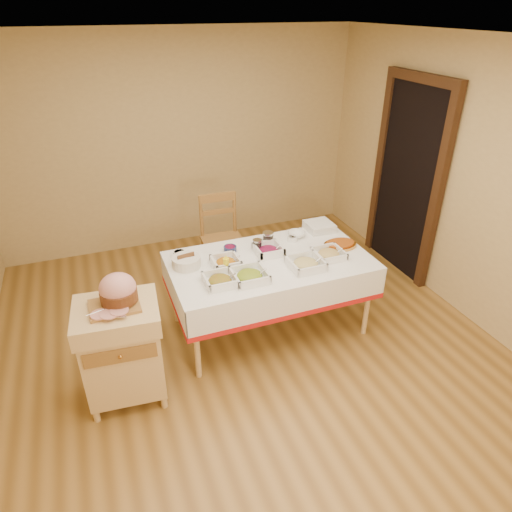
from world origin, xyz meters
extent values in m
plane|color=olive|center=(0.00, 0.00, 0.00)|extent=(5.00, 5.00, 0.00)
plane|color=white|center=(0.00, 0.00, 2.60)|extent=(5.00, 5.00, 0.00)
plane|color=tan|center=(0.00, 2.50, 1.30)|extent=(4.50, 0.00, 4.50)
plane|color=tan|center=(2.25, 0.00, 1.30)|extent=(0.00, 5.00, 5.00)
cube|color=black|center=(2.21, 0.90, 1.05)|extent=(0.06, 0.90, 2.10)
cube|color=#3A2212|center=(2.19, 0.40, 1.05)|extent=(0.08, 0.10, 2.10)
cube|color=#3A2212|center=(2.19, 1.40, 1.05)|extent=(0.08, 0.10, 2.10)
cube|color=#3A2212|center=(2.19, 0.90, 2.15)|extent=(0.08, 1.10, 0.10)
cube|color=#DEBA7A|center=(0.30, 0.30, 0.73)|extent=(1.80, 1.00, 0.04)
cylinder|color=#DEBA7A|center=(-0.52, -0.12, 0.35)|extent=(0.05, 0.05, 0.71)
cylinder|color=#DEBA7A|center=(-0.52, 0.72, 0.35)|extent=(0.05, 0.05, 0.71)
cylinder|color=#DEBA7A|center=(1.12, -0.12, 0.35)|extent=(0.05, 0.05, 0.71)
cylinder|color=#DEBA7A|center=(1.12, 0.72, 0.35)|extent=(0.05, 0.05, 0.71)
cube|color=white|center=(0.30, 0.30, 0.76)|extent=(1.82, 1.02, 0.01)
cube|color=#DEBA7A|center=(-1.10, -0.12, 0.41)|extent=(0.61, 0.52, 0.61)
cube|color=#DEBA7A|center=(-1.10, -0.12, 0.79)|extent=(0.66, 0.57, 0.15)
cube|color=olive|center=(-1.10, -0.36, 0.61)|extent=(0.51, 0.06, 0.12)
sphere|color=#BD8335|center=(-1.10, -0.37, 0.61)|extent=(0.03, 0.03, 0.03)
cylinder|color=#DEBA7A|center=(-1.36, -0.33, 0.05)|extent=(0.05, 0.05, 0.10)
cylinder|color=#DEBA7A|center=(-1.36, 0.08, 0.05)|extent=(0.05, 0.05, 0.10)
cylinder|color=#DEBA7A|center=(-0.84, -0.33, 0.05)|extent=(0.05, 0.05, 0.10)
cylinder|color=#DEBA7A|center=(-0.84, 0.08, 0.05)|extent=(0.05, 0.05, 0.10)
cube|color=olive|center=(0.16, 1.29, 0.49)|extent=(0.46, 0.44, 0.03)
cylinder|color=olive|center=(-0.04, 1.11, 0.24)|extent=(0.04, 0.04, 0.48)
cylinder|color=olive|center=(-0.03, 1.49, 0.24)|extent=(0.04, 0.04, 0.48)
cylinder|color=olive|center=(0.34, 1.09, 0.24)|extent=(0.04, 0.04, 0.48)
cylinder|color=olive|center=(0.35, 1.48, 0.24)|extent=(0.04, 0.04, 0.48)
cylinder|color=olive|center=(-0.03, 1.49, 0.73)|extent=(0.04, 0.04, 0.51)
cylinder|color=olive|center=(0.35, 1.48, 0.73)|extent=(0.04, 0.04, 0.51)
cube|color=olive|center=(0.16, 1.48, 0.95)|extent=(0.40, 0.04, 0.10)
cube|color=olive|center=(-1.10, -0.12, 0.88)|extent=(0.35, 0.28, 0.02)
ellipsoid|color=#D48F89|center=(-1.06, -0.09, 1.01)|extent=(0.27, 0.24, 0.23)
cylinder|color=#5B2F14|center=(-1.06, -0.09, 0.95)|extent=(0.27, 0.27, 0.09)
cube|color=silver|center=(-1.14, -0.27, 0.90)|extent=(0.22, 0.10, 0.00)
cylinder|color=silver|center=(-1.17, -0.17, 0.90)|extent=(0.26, 0.08, 0.01)
cube|color=white|center=(-0.24, 0.08, 0.77)|extent=(0.26, 0.26, 0.02)
ellipsoid|color=red|center=(-0.24, 0.08, 0.79)|extent=(0.20, 0.20, 0.07)
cylinder|color=silver|center=(-0.19, 0.05, 0.80)|extent=(0.16, 0.01, 0.11)
cube|color=white|center=(0.01, 0.05, 0.77)|extent=(0.29, 0.29, 0.02)
ellipsoid|color=gold|center=(0.01, 0.05, 0.80)|extent=(0.22, 0.22, 0.08)
cylinder|color=silver|center=(0.07, 0.02, 0.80)|extent=(0.16, 0.01, 0.12)
cube|color=white|center=(0.54, 0.06, 0.77)|extent=(0.29, 0.29, 0.02)
ellipsoid|color=tan|center=(0.54, 0.06, 0.80)|extent=(0.22, 0.22, 0.08)
cylinder|color=silver|center=(0.61, 0.03, 0.80)|extent=(0.16, 0.01, 0.12)
cube|color=white|center=(0.83, 0.16, 0.77)|extent=(0.26, 0.26, 0.01)
ellipsoid|color=tan|center=(0.83, 0.16, 0.79)|extent=(0.20, 0.20, 0.07)
cylinder|color=silver|center=(0.88, 0.13, 0.79)|extent=(0.14, 0.01, 0.10)
cube|color=white|center=(-0.11, 0.34, 0.77)|extent=(0.24, 0.24, 0.02)
ellipsoid|color=#B4680D|center=(-0.11, 0.34, 0.79)|extent=(0.18, 0.18, 0.06)
cylinder|color=silver|center=(-0.06, 0.32, 0.80)|extent=(0.16, 0.01, 0.11)
cube|color=white|center=(0.33, 0.42, 0.77)|extent=(0.24, 0.24, 0.02)
ellipsoid|color=maroon|center=(0.33, 0.42, 0.79)|extent=(0.19, 0.19, 0.06)
cylinder|color=silver|center=(0.39, 0.39, 0.80)|extent=(0.16, 0.01, 0.12)
cylinder|color=white|center=(-0.46, 0.65, 0.79)|extent=(0.12, 0.12, 0.05)
cylinder|color=black|center=(-0.46, 0.65, 0.80)|extent=(0.09, 0.09, 0.02)
cylinder|color=navy|center=(0.01, 0.58, 0.79)|extent=(0.12, 0.12, 0.05)
cylinder|color=maroon|center=(0.01, 0.58, 0.80)|extent=(0.10, 0.10, 0.02)
cylinder|color=white|center=(0.65, 0.57, 0.78)|extent=(0.10, 0.10, 0.05)
cylinder|color=#B4680D|center=(0.65, 0.57, 0.80)|extent=(0.08, 0.08, 0.02)
imported|color=white|center=(0.35, 0.58, 0.78)|extent=(0.19, 0.19, 0.04)
imported|color=white|center=(0.73, 0.64, 0.79)|extent=(0.19, 0.19, 0.05)
cylinder|color=silver|center=(0.26, 0.51, 0.81)|extent=(0.08, 0.08, 0.10)
cylinder|color=silver|center=(0.26, 0.51, 0.87)|extent=(0.09, 0.09, 0.01)
cylinder|color=black|center=(0.26, 0.51, 0.80)|extent=(0.07, 0.07, 0.07)
cylinder|color=silver|center=(0.39, 0.57, 0.82)|extent=(0.10, 0.10, 0.12)
cylinder|color=silver|center=(0.39, 0.57, 0.89)|extent=(0.11, 0.11, 0.01)
cylinder|color=black|center=(0.39, 0.57, 0.80)|extent=(0.08, 0.08, 0.09)
cylinder|color=yellow|center=(-0.13, 0.25, 0.82)|extent=(0.05, 0.05, 0.13)
cone|color=yellow|center=(-0.13, 0.25, 0.90)|extent=(0.03, 0.03, 0.03)
cylinder|color=silver|center=(-0.44, 0.46, 0.81)|extent=(0.26, 0.26, 0.09)
cube|color=white|center=(1.01, 0.70, 0.77)|extent=(0.26, 0.26, 0.01)
cube|color=white|center=(1.01, 0.70, 0.78)|extent=(0.26, 0.26, 0.01)
cube|color=white|center=(1.01, 0.70, 0.80)|extent=(0.26, 0.26, 0.01)
cube|color=white|center=(1.01, 0.70, 0.82)|extent=(0.26, 0.26, 0.01)
cube|color=white|center=(1.01, 0.70, 0.83)|extent=(0.26, 0.26, 0.01)
ellipsoid|color=#BD8335|center=(1.03, 0.30, 0.77)|extent=(0.33, 0.24, 0.03)
ellipsoid|color=#9B4810|center=(1.03, 0.30, 0.79)|extent=(0.29, 0.20, 0.03)
camera|label=1|loc=(-1.11, -3.02, 2.81)|focal=32.00mm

